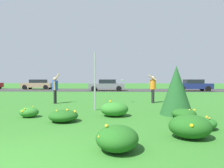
{
  "coord_description": "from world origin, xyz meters",
  "views": [
    {
      "loc": [
        1.87,
        -2.68,
        1.43
      ],
      "look_at": [
        1.38,
        8.76,
        1.17
      ],
      "focal_mm": 30.98,
      "sensor_mm": 36.0,
      "label": 1
    }
  ],
  "objects_px": {
    "person_thrower_blue_shirt": "(55,88)",
    "person_catcher_orange_shirt": "(153,87)",
    "car_gray_center_left": "(107,85)",
    "sign_post_near_path": "(95,81)",
    "car_tan_center_right": "(38,84)",
    "frisbee_white": "(123,81)",
    "car_navy_leftmost": "(193,85)"
  },
  "relations": [
    {
      "from": "person_thrower_blue_shirt",
      "to": "person_catcher_orange_shirt",
      "type": "bearing_deg",
      "value": 4.96
    },
    {
      "from": "car_gray_center_left",
      "to": "sign_post_near_path",
      "type": "bearing_deg",
      "value": -88.18
    },
    {
      "from": "car_gray_center_left",
      "to": "car_tan_center_right",
      "type": "bearing_deg",
      "value": 161.53
    },
    {
      "from": "frisbee_white",
      "to": "car_navy_leftmost",
      "type": "height_order",
      "value": "car_navy_leftmost"
    },
    {
      "from": "person_thrower_blue_shirt",
      "to": "frisbee_white",
      "type": "bearing_deg",
      "value": 4.58
    },
    {
      "from": "person_thrower_blue_shirt",
      "to": "car_tan_center_right",
      "type": "height_order",
      "value": "person_thrower_blue_shirt"
    },
    {
      "from": "car_navy_leftmost",
      "to": "car_tan_center_right",
      "type": "xyz_separation_m",
      "value": [
        -21.42,
        3.54,
        0.0
      ]
    },
    {
      "from": "car_navy_leftmost",
      "to": "car_tan_center_right",
      "type": "relative_size",
      "value": 1.0
    },
    {
      "from": "person_catcher_orange_shirt",
      "to": "frisbee_white",
      "type": "distance_m",
      "value": 1.89
    },
    {
      "from": "person_catcher_orange_shirt",
      "to": "car_navy_leftmost",
      "type": "relative_size",
      "value": 0.39
    },
    {
      "from": "person_thrower_blue_shirt",
      "to": "person_catcher_orange_shirt",
      "type": "xyz_separation_m",
      "value": [
        5.91,
        0.51,
        0.04
      ]
    },
    {
      "from": "sign_post_near_path",
      "to": "person_thrower_blue_shirt",
      "type": "height_order",
      "value": "sign_post_near_path"
    },
    {
      "from": "car_navy_leftmost",
      "to": "car_gray_center_left",
      "type": "bearing_deg",
      "value": 180.0
    },
    {
      "from": "person_catcher_orange_shirt",
      "to": "car_gray_center_left",
      "type": "bearing_deg",
      "value": 106.06
    },
    {
      "from": "person_thrower_blue_shirt",
      "to": "person_catcher_orange_shirt",
      "type": "relative_size",
      "value": 1.04
    },
    {
      "from": "sign_post_near_path",
      "to": "car_gray_center_left",
      "type": "bearing_deg",
      "value": 91.82
    },
    {
      "from": "person_catcher_orange_shirt",
      "to": "car_gray_center_left",
      "type": "relative_size",
      "value": 0.39
    },
    {
      "from": "person_thrower_blue_shirt",
      "to": "frisbee_white",
      "type": "relative_size",
      "value": 6.68
    },
    {
      "from": "car_gray_center_left",
      "to": "car_tan_center_right",
      "type": "height_order",
      "value": "same"
    },
    {
      "from": "person_catcher_orange_shirt",
      "to": "car_navy_leftmost",
      "type": "bearing_deg",
      "value": 60.9
    },
    {
      "from": "sign_post_near_path",
      "to": "person_catcher_orange_shirt",
      "type": "height_order",
      "value": "sign_post_near_path"
    },
    {
      "from": "sign_post_near_path",
      "to": "person_thrower_blue_shirt",
      "type": "bearing_deg",
      "value": 138.02
    },
    {
      "from": "person_catcher_orange_shirt",
      "to": "sign_post_near_path",
      "type": "bearing_deg",
      "value": -137.12
    },
    {
      "from": "sign_post_near_path",
      "to": "person_thrower_blue_shirt",
      "type": "distance_m",
      "value": 3.68
    },
    {
      "from": "person_thrower_blue_shirt",
      "to": "car_tan_center_right",
      "type": "relative_size",
      "value": 0.4
    },
    {
      "from": "frisbee_white",
      "to": "car_navy_leftmost",
      "type": "distance_m",
      "value": 15.81
    },
    {
      "from": "car_navy_leftmost",
      "to": "car_tan_center_right",
      "type": "distance_m",
      "value": 21.71
    },
    {
      "from": "frisbee_white",
      "to": "person_catcher_orange_shirt",
      "type": "bearing_deg",
      "value": 5.8
    },
    {
      "from": "person_catcher_orange_shirt",
      "to": "car_tan_center_right",
      "type": "height_order",
      "value": "person_catcher_orange_shirt"
    },
    {
      "from": "sign_post_near_path",
      "to": "person_catcher_orange_shirt",
      "type": "relative_size",
      "value": 1.57
    },
    {
      "from": "sign_post_near_path",
      "to": "car_gray_center_left",
      "type": "xyz_separation_m",
      "value": [
        -0.5,
        15.77,
        -0.63
      ]
    },
    {
      "from": "person_catcher_orange_shirt",
      "to": "car_gray_center_left",
      "type": "xyz_separation_m",
      "value": [
        -3.69,
        12.81,
        -0.25
      ]
    }
  ]
}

